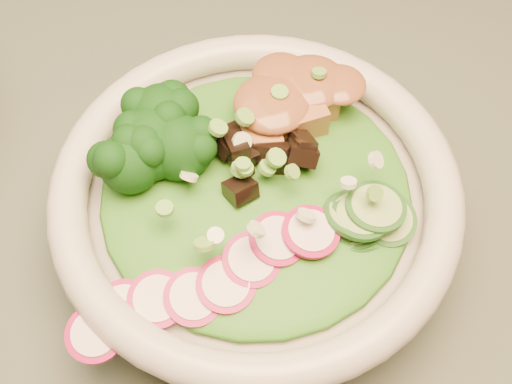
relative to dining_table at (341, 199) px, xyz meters
name	(u,v)px	position (x,y,z in m)	size (l,w,h in m)	color
dining_table	(341,199)	(0.00, 0.00, 0.00)	(1.20, 0.80, 0.75)	black
salad_bowl	(256,208)	(-0.11, -0.06, 0.15)	(0.26, 0.26, 0.07)	beige
lettuce_bed	(256,191)	(-0.11, -0.06, 0.17)	(0.20, 0.20, 0.02)	#236415
broccoli_florets	(164,152)	(-0.16, -0.02, 0.19)	(0.08, 0.07, 0.04)	black
radish_slices	(222,277)	(-0.16, -0.11, 0.18)	(0.11, 0.04, 0.02)	#960B3F
cucumber_slices	(354,214)	(-0.07, -0.10, 0.18)	(0.07, 0.07, 0.04)	#8BB464
mushroom_heap	(263,165)	(-0.10, -0.05, 0.19)	(0.07, 0.07, 0.04)	black
tofu_cubes	(291,109)	(-0.07, -0.02, 0.18)	(0.09, 0.06, 0.04)	#A26436
peanut_sauce	(291,96)	(-0.07, -0.02, 0.20)	(0.07, 0.05, 0.02)	brown
scallion_garnish	(256,171)	(-0.11, -0.06, 0.20)	(0.19, 0.19, 0.02)	#68AA3C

